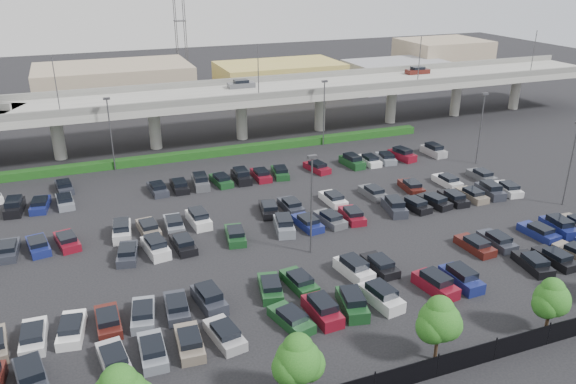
# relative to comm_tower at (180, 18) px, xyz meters

# --- Properties ---
(ground) EXTENTS (280.00, 280.00, 0.00)m
(ground) POSITION_rel_comm_tower_xyz_m (-4.00, -74.00, -15.61)
(ground) COLOR black
(overpass) EXTENTS (150.00, 13.00, 15.80)m
(overpass) POSITION_rel_comm_tower_xyz_m (-4.22, -41.97, -8.64)
(overpass) COLOR gray
(overpass) RESTS_ON ground
(hedge) EXTENTS (66.00, 1.60, 1.10)m
(hedge) POSITION_rel_comm_tower_xyz_m (-4.00, -49.00, -15.06)
(hedge) COLOR #183E12
(hedge) RESTS_ON ground
(fence) EXTENTS (70.00, 0.10, 2.00)m
(fence) POSITION_rel_comm_tower_xyz_m (-4.05, -102.00, -14.71)
(fence) COLOR black
(fence) RESTS_ON ground
(tree_row) EXTENTS (65.07, 3.66, 5.94)m
(tree_row) POSITION_rel_comm_tower_xyz_m (-3.30, -100.53, -12.09)
(tree_row) COLOR #332316
(tree_row) RESTS_ON ground
(parked_cars) EXTENTS (63.18, 41.71, 1.67)m
(parked_cars) POSITION_rel_comm_tower_xyz_m (-4.93, -77.94, -15.00)
(parked_cars) COLOR #4D4F54
(parked_cars) RESTS_ON ground
(light_poles) EXTENTS (66.90, 48.38, 10.30)m
(light_poles) POSITION_rel_comm_tower_xyz_m (-8.12, -72.00, -9.37)
(light_poles) COLOR #46464A
(light_poles) RESTS_ON ground
(distant_buildings) EXTENTS (138.00, 24.00, 9.00)m
(distant_buildings) POSITION_rel_comm_tower_xyz_m (8.38, -12.19, -11.87)
(distant_buildings) COLOR gray
(distant_buildings) RESTS_ON ground
(comm_tower) EXTENTS (2.40, 2.40, 30.00)m
(comm_tower) POSITION_rel_comm_tower_xyz_m (0.00, 0.00, 0.00)
(comm_tower) COLOR #46464A
(comm_tower) RESTS_ON ground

